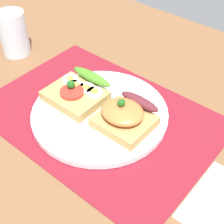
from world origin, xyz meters
TOP-DOWN VIEW (x-y plane):
  - ground_plane at (0.00, 0.00)cm, footprint 120.00×90.00cm
  - placemat at (0.00, 0.00)cm, footprint 43.38×30.53cm
  - plate at (0.00, 0.00)cm, footprint 25.71×25.71cm
  - sandwich_egg_tomato at (-5.90, 0.33)cm, footprint 10.78×10.36cm
  - sandwich_salmon at (5.66, 0.28)cm, footprint 9.60×10.06cm
  - drinking_glass at (-30.06, 4.21)cm, footprint 6.44×6.44cm

SIDE VIEW (x-z plane):
  - ground_plane at x=0.00cm, z-range -3.20..0.00cm
  - placemat at x=0.00cm, z-range 0.00..0.30cm
  - plate at x=0.00cm, z-range 0.30..1.49cm
  - sandwich_egg_tomato at x=-5.90cm, z-range 0.86..4.89cm
  - sandwich_salmon at x=5.66cm, z-range 0.68..6.25cm
  - drinking_glass at x=-30.06cm, z-range 0.00..10.20cm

